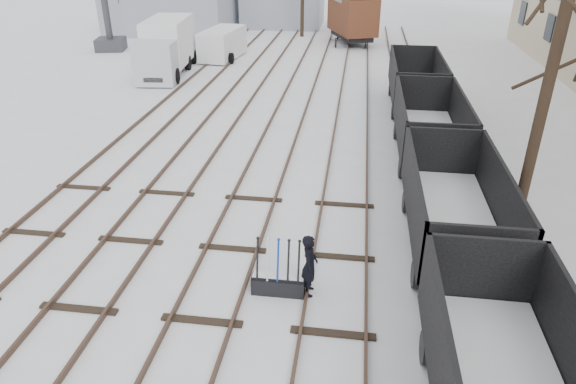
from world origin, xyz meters
name	(u,v)px	position (x,y,z in m)	size (l,w,h in m)	color
ground	(202,322)	(0.00, 0.00, 0.00)	(120.00, 120.00, 0.00)	white
tracks	(286,121)	(0.00, 13.67, 0.07)	(13.90, 52.00, 0.16)	black
shed_left	(173,6)	(-13.00, 36.00, 2.05)	(10.00, 8.00, 4.10)	#969EA9
ground_frame	(278,283)	(1.57, 1.30, 0.28)	(1.30, 0.43, 1.49)	black
worker	(310,265)	(2.32, 1.40, 0.82)	(0.60, 0.39, 1.64)	black
freight_wagon_b	(453,218)	(6.00, 3.95, 0.94)	(2.42, 6.04, 2.47)	black
freight_wagon_c	(429,135)	(6.00, 10.35, 0.94)	(2.42, 6.04, 2.47)	black
freight_wagon_d	(415,89)	(6.00, 16.75, 0.94)	(2.42, 6.04, 2.47)	black
box_van_wagon	(353,14)	(2.43, 32.29, 2.24)	(4.28, 5.64, 3.84)	black
lorry	(166,47)	(-8.45, 21.48, 1.63)	(2.77, 7.12, 3.16)	black
panel_van	(223,43)	(-6.13, 25.97, 1.03)	(2.46, 4.68, 1.97)	white
crane	(108,13)	(-14.96, 27.71, 2.57)	(2.31, 5.81, 9.75)	#333338
tree_near	(538,126)	(7.90, 4.67, 3.46)	(0.30, 0.30, 6.92)	black
tree_far_left	(302,2)	(-1.70, 34.75, 2.73)	(0.30, 0.30, 5.47)	black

